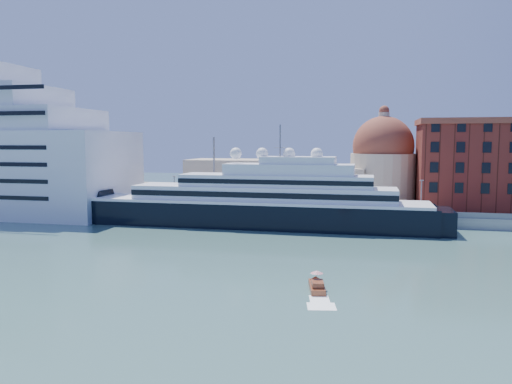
# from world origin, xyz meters

# --- Properties ---
(ground) EXTENTS (400.00, 400.00, 0.00)m
(ground) POSITION_xyz_m (0.00, 0.00, 0.00)
(ground) COLOR #335959
(ground) RESTS_ON ground
(quay) EXTENTS (180.00, 10.00, 2.50)m
(quay) POSITION_xyz_m (0.00, 34.00, 1.25)
(quay) COLOR gray
(quay) RESTS_ON ground
(land) EXTENTS (260.00, 72.00, 2.00)m
(land) POSITION_xyz_m (0.00, 75.00, 1.00)
(land) COLOR slate
(land) RESTS_ON ground
(quay_fence) EXTENTS (180.00, 0.10, 1.20)m
(quay_fence) POSITION_xyz_m (0.00, 29.50, 3.10)
(quay_fence) COLOR slate
(quay_fence) RESTS_ON quay
(superyacht) EXTENTS (90.57, 12.56, 27.07)m
(superyacht) POSITION_xyz_m (-9.92, 23.00, 4.67)
(superyacht) COLOR black
(superyacht) RESTS_ON ground
(service_barge) EXTENTS (10.29, 3.48, 2.31)m
(service_barge) POSITION_xyz_m (-55.75, 22.95, 0.66)
(service_barge) COLOR white
(service_barge) RESTS_ON ground
(water_taxi) EXTENTS (2.87, 5.85, 2.66)m
(water_taxi) POSITION_xyz_m (12.04, -23.69, 0.64)
(water_taxi) COLOR brown
(water_taxi) RESTS_ON ground
(warehouse) EXTENTS (43.00, 19.00, 23.25)m
(warehouse) POSITION_xyz_m (52.00, 52.00, 13.79)
(warehouse) COLOR maroon
(warehouse) RESTS_ON land
(church) EXTENTS (66.00, 18.00, 25.50)m
(church) POSITION_xyz_m (6.39, 57.72, 10.91)
(church) COLOR beige
(church) RESTS_ON land
(lamp_posts) EXTENTS (120.80, 2.40, 18.00)m
(lamp_posts) POSITION_xyz_m (-12.67, 32.27, 9.84)
(lamp_posts) COLOR slate
(lamp_posts) RESTS_ON quay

